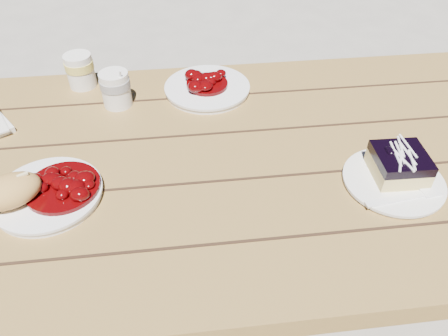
{
  "coord_description": "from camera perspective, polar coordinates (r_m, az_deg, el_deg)",
  "views": [
    {
      "loc": [
        -0.07,
        -0.72,
        1.36
      ],
      "look_at": [
        -0.0,
        -0.11,
        0.81
      ],
      "focal_mm": 35.0,
      "sensor_mm": 36.0,
      "label": 1
    }
  ],
  "objects": [
    {
      "name": "picnic_table",
      "position": [
        1.06,
        -0.66,
        -5.1
      ],
      "size": [
        2.0,
        1.55,
        0.75
      ],
      "color": "brown",
      "rests_on": "ground"
    },
    {
      "name": "second_stew",
      "position": [
        1.14,
        -2.24,
        11.55
      ],
      "size": [
        0.11,
        0.11,
        0.04
      ],
      "primitive_type": null,
      "color": "#500204",
      "rests_on": "second_plate"
    },
    {
      "name": "main_plate",
      "position": [
        0.91,
        -21.99,
        -3.32
      ],
      "size": [
        0.2,
        0.2,
        0.02
      ],
      "primitive_type": "cylinder",
      "color": "white",
      "rests_on": "picnic_table"
    },
    {
      "name": "blueberry_cake",
      "position": [
        0.94,
        21.91,
        0.5
      ],
      "size": [
        0.1,
        0.1,
        0.06
      ],
      "rotation": [
        0.0,
        0.0,
        -0.03
      ],
      "color": "#EDD781",
      "rests_on": "dessert_plate"
    },
    {
      "name": "second_plate",
      "position": [
        1.16,
        -2.2,
        10.31
      ],
      "size": [
        0.22,
        0.22,
        0.02
      ],
      "primitive_type": "cylinder",
      "color": "white",
      "rests_on": "picnic_table"
    },
    {
      "name": "ground",
      "position": [
        1.54,
        -0.48,
        -20.27
      ],
      "size": [
        60.0,
        60.0,
        0.0
      ],
      "primitive_type": "plane",
      "color": "gray",
      "rests_on": "ground"
    },
    {
      "name": "coffee_cup",
      "position": [
        1.12,
        -13.95,
        9.97
      ],
      "size": [
        0.07,
        0.07,
        0.09
      ],
      "primitive_type": "cylinder",
      "color": "white",
      "rests_on": "picnic_table"
    },
    {
      "name": "fork_dessert",
      "position": [
        0.9,
        21.53,
        -3.79
      ],
      "size": [
        0.16,
        0.05,
        0.0
      ],
      "primitive_type": null,
      "rotation": [
        0.0,
        0.0,
        -1.44
      ],
      "color": "white",
      "rests_on": "dessert_plate"
    },
    {
      "name": "dessert_plate",
      "position": [
        0.94,
        21.23,
        -1.64
      ],
      "size": [
        0.2,
        0.2,
        0.01
      ],
      "primitive_type": "cylinder",
      "color": "white",
      "rests_on": "picnic_table"
    },
    {
      "name": "goulash_stew",
      "position": [
        0.89,
        -20.56,
        -1.64
      ],
      "size": [
        0.14,
        0.14,
        0.04
      ],
      "primitive_type": null,
      "color": "#500204",
      "rests_on": "main_plate"
    },
    {
      "name": "bread_roll",
      "position": [
        0.89,
        -26.17,
        -2.72
      ],
      "size": [
        0.14,
        0.12,
        0.06
      ],
      "primitive_type": "ellipsoid",
      "rotation": [
        0.0,
        0.0,
        0.46
      ],
      "color": "tan",
      "rests_on": "main_plate"
    },
    {
      "name": "second_cup",
      "position": [
        1.22,
        -18.26,
        11.99
      ],
      "size": [
        0.07,
        0.07,
        0.09
      ],
      "primitive_type": "cylinder",
      "color": "white",
      "rests_on": "picnic_table"
    }
  ]
}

